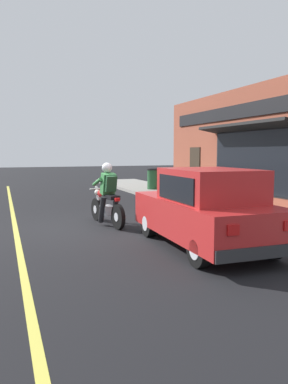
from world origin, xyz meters
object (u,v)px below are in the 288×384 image
Objects in this scene: car_hatchback at (205,209)px; trash_bin at (153,179)px; motorcycle_with_rider at (107,199)px; traffic_cone at (190,188)px.

car_hatchback is 3.90× the size of trash_bin.
motorcycle_with_rider is at bearing -120.43° from trash_bin.
motorcycle_with_rider is at bearing -137.50° from traffic_cone.
traffic_cone is at bearing 64.36° from car_hatchback.
traffic_cone is 2.85m from trash_bin.
motorcycle_with_rider reaches higher than traffic_cone.
trash_bin is (4.15, 7.06, -0.04)m from motorcycle_with_rider.
motorcycle_with_rider is 6.32m from traffic_cone.
car_hatchback reaches higher than trash_bin.
traffic_cone is at bearing 42.50° from motorcycle_with_rider.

